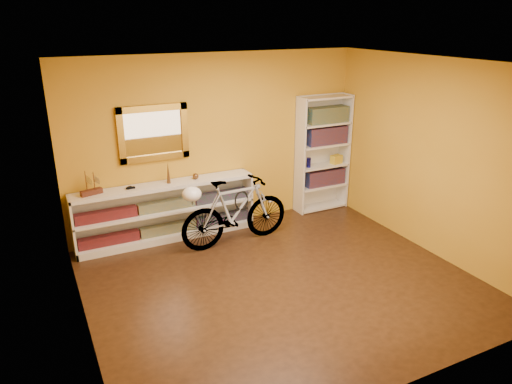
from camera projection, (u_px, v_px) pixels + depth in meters
name	position (u px, v px, depth m)	size (l,w,h in m)	color
floor	(281.00, 283.00, 5.86)	(4.50, 4.00, 0.01)	black
ceiling	(286.00, 63.00, 4.95)	(4.50, 4.00, 0.01)	silver
back_wall	(217.00, 143.00, 7.09)	(4.50, 0.01, 2.60)	#BF891C
left_wall	(73.00, 217.00, 4.47)	(0.01, 4.00, 2.60)	#BF891C
right_wall	(431.00, 158.00, 6.34)	(0.01, 4.00, 2.60)	#BF891C
gilt_mirror	(154.00, 133.00, 6.58)	(0.98, 0.06, 0.78)	olive
wall_socket	(271.00, 199.00, 7.81)	(0.09, 0.01, 0.09)	silver
console_unit	(167.00, 212.00, 6.87)	(2.60, 0.35, 0.85)	silver
cd_row_lower	(168.00, 228.00, 6.94)	(2.50, 0.13, 0.14)	black
cd_row_upper	(167.00, 205.00, 6.81)	(2.50, 0.13, 0.14)	navy
model_ship	(90.00, 183.00, 6.25)	(0.28, 0.11, 0.34)	#3E1B11
toy_car	(131.00, 189.00, 6.52)	(0.00, 0.00, 0.00)	black
bronze_ornament	(168.00, 173.00, 6.69)	(0.05, 0.05, 0.31)	brown
decorative_orb	(196.00, 176.00, 6.90)	(0.09, 0.09, 0.09)	brown
bookcase	(323.00, 154.00, 7.81)	(0.90, 0.30, 1.90)	silver
book_row_a	(324.00, 177.00, 7.97)	(0.70, 0.22, 0.26)	maroon
book_row_b	(326.00, 135.00, 7.73)	(0.70, 0.22, 0.28)	maroon
book_row_c	(327.00, 115.00, 7.61)	(0.70, 0.22, 0.25)	navy
travel_mug	(309.00, 163.00, 7.72)	(0.07, 0.07, 0.16)	navy
red_tin	(313.00, 117.00, 7.54)	(0.15, 0.15, 0.20)	maroon
yellow_bag	(336.00, 159.00, 7.92)	(0.18, 0.12, 0.14)	gold
bicycle	(235.00, 211.00, 6.71)	(1.66, 0.43, 0.98)	silver
helmet	(192.00, 194.00, 6.30)	(0.26, 0.25, 0.20)	white
u_lock	(242.00, 200.00, 6.71)	(0.21, 0.21, 0.02)	black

